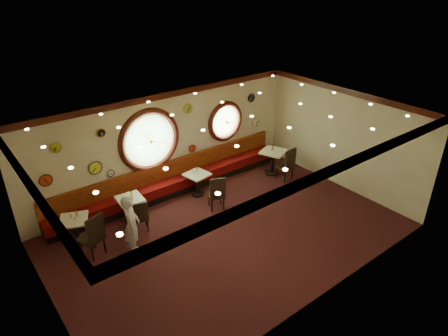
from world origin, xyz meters
TOP-DOWN VIEW (x-y plane):
  - floor at (0.00, 0.00)m, footprint 9.00×6.00m
  - ceiling at (0.00, 0.00)m, footprint 9.00×6.00m
  - wall_back at (0.00, 3.00)m, footprint 9.00×0.02m
  - wall_front at (0.00, -3.00)m, footprint 9.00×0.02m
  - wall_left at (-4.50, 0.00)m, footprint 0.02×6.00m
  - wall_right at (4.50, 0.00)m, footprint 0.02×6.00m
  - molding_back at (0.00, 2.95)m, footprint 9.00×0.10m
  - molding_front at (0.00, -2.95)m, footprint 9.00×0.10m
  - molding_left at (-4.45, 0.00)m, footprint 0.10×6.00m
  - molding_right at (4.45, 0.00)m, footprint 0.10×6.00m
  - banquette_base at (0.00, 2.72)m, footprint 8.00×0.55m
  - banquette_seat at (0.00, 2.72)m, footprint 8.00×0.55m
  - banquette_back at (0.00, 2.94)m, footprint 8.00×0.10m
  - porthole_left_glass at (-0.60, 3.00)m, footprint 1.66×0.02m
  - porthole_left_frame at (-0.60, 2.98)m, footprint 1.98×0.18m
  - porthole_left_ring at (-0.60, 2.95)m, footprint 1.61×0.03m
  - porthole_right_glass at (2.20, 3.00)m, footprint 1.10×0.02m
  - porthole_right_frame at (2.20, 2.98)m, footprint 1.38×0.18m
  - porthole_right_ring at (2.20, 2.95)m, footprint 1.09×0.03m
  - wall_clock_0 at (3.55, 2.96)m, footprint 0.34×0.03m
  - wall_clock_1 at (-2.30, 2.96)m, footprint 0.36×0.03m
  - wall_clock_2 at (0.75, 2.96)m, footprint 0.30×0.03m
  - wall_clock_3 at (-3.20, 2.96)m, footprint 0.26×0.03m
  - wall_clock_4 at (0.85, 2.96)m, footprint 0.24×0.03m
  - wall_clock_5 at (-3.60, 2.96)m, footprint 0.32×0.03m
  - wall_clock_6 at (-2.00, 2.96)m, footprint 0.24×0.03m
  - wall_clock_7 at (3.30, 2.96)m, footprint 0.28×0.03m
  - wall_clock_8 at (-1.90, 2.96)m, footprint 0.20×0.03m
  - table_a at (-3.34, 2.07)m, footprint 0.89×0.89m
  - table_b at (-1.78, 2.13)m, footprint 0.72×0.72m
  - table_c at (0.49, 2.18)m, footprint 0.77×0.77m
  - table_d at (3.32, 1.79)m, footprint 1.00×1.00m
  - chair_a at (-3.14, 1.28)m, footprint 0.63×0.63m
  - chair_b at (-1.80, 1.50)m, footprint 0.50×0.50m
  - chair_c at (0.45, 1.12)m, footprint 0.59×0.59m
  - chair_d at (3.35, 1.14)m, footprint 0.52×0.52m
  - condiment_a_salt at (-3.37, 2.14)m, footprint 0.04×0.04m
  - condiment_b_salt at (-1.91, 2.12)m, footprint 0.03×0.03m
  - condiment_c_salt at (0.37, 2.18)m, footprint 0.04×0.04m
  - condiment_d_salt at (3.29, 1.83)m, footprint 0.03×0.03m
  - condiment_a_pepper at (-3.32, 2.00)m, footprint 0.03×0.03m
  - condiment_b_pepper at (-1.72, 2.04)m, footprint 0.03×0.03m
  - condiment_c_pepper at (0.46, 2.13)m, footprint 0.04×0.04m
  - condiment_d_pepper at (3.32, 1.79)m, footprint 0.04×0.04m
  - condiment_a_bottle at (-3.23, 2.13)m, footprint 0.05×0.05m
  - condiment_b_bottle at (-1.71, 2.15)m, footprint 0.06×0.06m
  - condiment_c_bottle at (0.54, 2.28)m, footprint 0.05×0.05m
  - condiment_d_bottle at (3.41, 1.91)m, footprint 0.05×0.05m
  - waiter at (-2.35, 0.82)m, footprint 0.61×0.71m

SIDE VIEW (x-z plane):
  - floor at x=0.00m, z-range 0.00..0.00m
  - banquette_base at x=0.00m, z-range 0.00..0.20m
  - banquette_seat at x=0.00m, z-range 0.20..0.50m
  - table_c at x=0.49m, z-range 0.10..0.83m
  - table_b at x=-1.78m, z-range 0.10..0.84m
  - table_a at x=-3.34m, z-range 0.10..0.84m
  - table_d at x=3.32m, z-range 0.11..0.95m
  - chair_b at x=-1.80m, z-range 0.25..0.84m
  - chair_c at x=0.45m, z-range 0.28..0.96m
  - chair_d at x=3.35m, z-range 0.30..1.01m
  - chair_a at x=-3.14m, z-range 0.31..1.04m
  - banquette_back at x=0.00m, z-range 0.48..1.02m
  - condiment_c_pepper at x=0.46m, z-range 0.73..0.84m
  - condiment_c_salt at x=0.37m, z-range 0.73..0.84m
  - condiment_b_salt at x=-1.91m, z-range 0.74..0.83m
  - condiment_b_pepper at x=-1.72m, z-range 0.74..0.83m
  - condiment_a_pepper at x=-3.32m, z-range 0.75..0.84m
  - condiment_a_salt at x=-3.37m, z-range 0.75..0.84m
  - condiment_c_bottle at x=0.54m, z-range 0.73..0.90m
  - waiter at x=-2.35m, z-range 0.00..1.64m
  - condiment_a_bottle at x=-3.23m, z-range 0.75..0.91m
  - condiment_b_bottle at x=-1.71m, z-range 0.74..0.92m
  - condiment_d_salt at x=3.29m, z-range 0.84..0.94m
  - condiment_d_pepper at x=3.32m, z-range 0.84..0.95m
  - condiment_d_bottle at x=3.41m, z-range 0.84..1.00m
  - wall_clock_4 at x=0.85m, z-range 1.08..1.32m
  - wall_clock_8 at x=-1.90m, z-range 1.10..1.30m
  - wall_clock_0 at x=3.55m, z-range 1.28..1.62m
  - wall_clock_1 at x=-2.30m, z-range 1.32..1.68m
  - wall_clock_5 at x=-3.60m, z-range 1.39..1.71m
  - wall_back at x=0.00m, z-range 0.00..3.20m
  - wall_front at x=0.00m, z-range 0.00..3.20m
  - wall_left at x=-4.50m, z-range 0.00..3.20m
  - wall_right at x=4.50m, z-range 0.00..3.20m
  - porthole_right_ring at x=2.20m, z-range 1.26..2.34m
  - porthole_right_glass at x=2.20m, z-range 1.25..2.35m
  - porthole_right_frame at x=2.20m, z-range 1.11..2.49m
  - porthole_left_glass at x=-0.60m, z-range 1.02..2.68m
  - porthole_left_frame at x=-0.60m, z-range 0.86..2.84m
  - porthole_left_ring at x=-0.60m, z-range 1.04..2.66m
  - wall_clock_3 at x=-3.20m, z-range 2.22..2.48m
  - wall_clock_7 at x=3.30m, z-range 2.26..2.54m
  - wall_clock_6 at x=-2.00m, z-range 2.33..2.57m
  - wall_clock_2 at x=0.75m, z-range 2.40..2.70m
  - molding_back at x=0.00m, z-range 3.02..3.20m
  - molding_front at x=0.00m, z-range 3.02..3.20m
  - molding_left at x=-4.45m, z-range 3.02..3.20m
  - molding_right at x=4.45m, z-range 3.02..3.20m
  - ceiling at x=0.00m, z-range 3.19..3.21m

